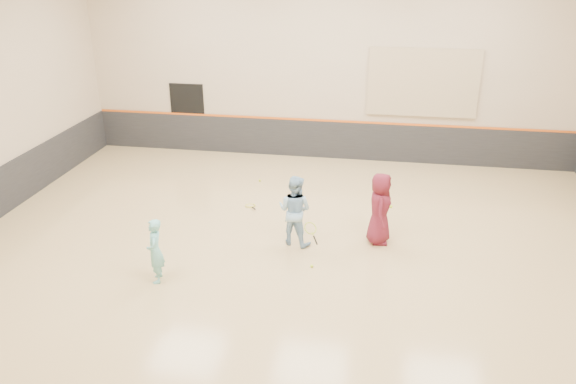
% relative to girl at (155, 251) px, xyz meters
% --- Properties ---
extents(room, '(15.04, 12.04, 6.22)m').
position_rel_girl_xyz_m(room, '(2.54, 1.80, 0.15)').
color(room, tan).
rests_on(room, ground).
extents(wainscot_back, '(14.90, 0.04, 1.20)m').
position_rel_girl_xyz_m(wainscot_back, '(2.54, 7.77, -0.07)').
color(wainscot_back, '#232326').
rests_on(wainscot_back, floor).
extents(accent_stripe, '(14.90, 0.03, 0.06)m').
position_rel_girl_xyz_m(accent_stripe, '(2.54, 7.76, 0.55)').
color(accent_stripe, '#D85914').
rests_on(accent_stripe, wall_back).
extents(acoustic_panel, '(3.20, 0.08, 2.00)m').
position_rel_girl_xyz_m(acoustic_panel, '(5.34, 7.75, 1.83)').
color(acoustic_panel, tan).
rests_on(acoustic_panel, wall_back).
extents(doorway, '(1.10, 0.05, 2.20)m').
position_rel_girl_xyz_m(doorway, '(-1.96, 7.78, 0.43)').
color(doorway, black).
rests_on(doorway, floor).
extents(girl, '(0.44, 0.56, 1.33)m').
position_rel_girl_xyz_m(girl, '(0.00, 0.00, 0.00)').
color(girl, '#6FC1C0').
rests_on(girl, floor).
extents(instructor, '(0.93, 0.82, 1.61)m').
position_rel_girl_xyz_m(instructor, '(2.45, 2.00, 0.14)').
color(instructor, '#8EB9DB').
rests_on(instructor, floor).
extents(young_man, '(0.55, 0.82, 1.65)m').
position_rel_girl_xyz_m(young_man, '(4.29, 2.38, 0.16)').
color(young_man, maroon).
rests_on(young_man, floor).
extents(held_racket, '(0.47, 0.47, 0.48)m').
position_rel_girl_xyz_m(held_racket, '(2.82, 1.79, -0.16)').
color(held_racket, '#ABC72B').
rests_on(held_racket, instructor).
extents(spare_racket, '(0.60, 0.60, 0.10)m').
position_rel_girl_xyz_m(spare_racket, '(1.01, 3.76, -0.62)').
color(spare_racket, gold).
rests_on(spare_racket, floor).
extents(ball_under_racket, '(0.07, 0.07, 0.07)m').
position_rel_girl_xyz_m(ball_under_racket, '(2.97, 0.99, -0.63)').
color(ball_under_racket, '#CFEB36').
rests_on(ball_under_racket, floor).
extents(ball_in_hand, '(0.07, 0.07, 0.07)m').
position_rel_girl_xyz_m(ball_in_hand, '(4.53, 2.19, 0.30)').
color(ball_in_hand, '#C9EB36').
rests_on(ball_in_hand, young_man).
extents(ball_beside_spare, '(0.07, 0.07, 0.07)m').
position_rel_girl_xyz_m(ball_beside_spare, '(0.90, 5.44, -0.63)').
color(ball_beside_spare, '#C6D431').
rests_on(ball_beside_spare, floor).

